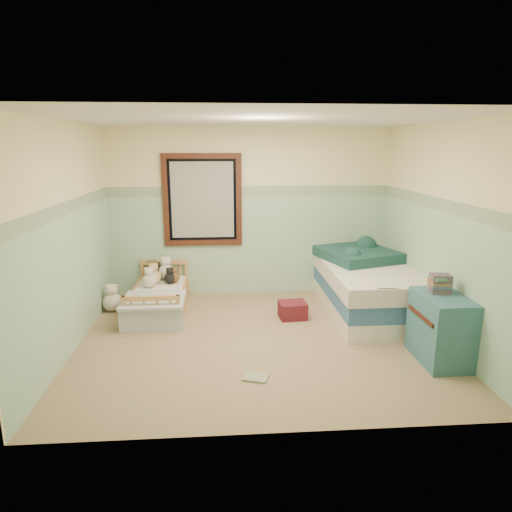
{
  "coord_description": "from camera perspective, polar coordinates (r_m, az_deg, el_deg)",
  "views": [
    {
      "loc": [
        -0.4,
        -4.92,
        2.22
      ],
      "look_at": [
        -0.01,
        0.35,
        0.93
      ],
      "focal_mm": 31.57,
      "sensor_mm": 36.0,
      "label": 1
    }
  ],
  "objects": [
    {
      "name": "red_pillow",
      "position": [
        6.03,
        4.67,
        -6.85
      ],
      "size": [
        0.37,
        0.33,
        0.22
      ],
      "primitive_type": "cube",
      "rotation": [
        0.0,
        0.0,
        0.08
      ],
      "color": "maroon",
      "rests_on": "floor"
    },
    {
      "name": "toddler_bed_frame",
      "position": [
        6.41,
        -12.15,
        -6.02
      ],
      "size": [
        0.72,
        1.44,
        0.18
      ],
      "primitive_type": "cube",
      "color": "#AE7841",
      "rests_on": "floor"
    },
    {
      "name": "extra_plush_2",
      "position": [
        6.6,
        -10.37,
        -2.68
      ],
      "size": [
        0.16,
        0.16,
        0.16
      ],
      "primitive_type": "sphere",
      "color": "brown",
      "rests_on": "toddler_mattress"
    },
    {
      "name": "patchwork_quilt",
      "position": [
        5.91,
        -12.84,
        -5.4
      ],
      "size": [
        0.78,
        0.72,
        0.03
      ],
      "primitive_type": "cube",
      "color": "#7398C7",
      "rests_on": "toddler_mattress"
    },
    {
      "name": "plush_bed_white",
      "position": [
        6.77,
        -11.32,
        -1.97
      ],
      "size": [
        0.23,
        0.23,
        0.23
      ],
      "primitive_type": "sphere",
      "color": "silver",
      "rests_on": "toddler_mattress"
    },
    {
      "name": "wall_front",
      "position": [
        3.3,
        2.95,
        -3.44
      ],
      "size": [
        4.2,
        0.04,
        2.5
      ],
      "primitive_type": "cube",
      "color": "beige",
      "rests_on": "floor"
    },
    {
      "name": "window_blinds",
      "position": [
        6.75,
        -6.8,
        7.05
      ],
      "size": [
        0.92,
        0.01,
        1.12
      ],
      "primitive_type": "cube",
      "color": "#B6B6AF",
      "rests_on": "window_frame"
    },
    {
      "name": "extra_plush_0",
      "position": [
        6.8,
        -12.53,
        -2.21
      ],
      "size": [
        0.18,
        0.18,
        0.18
      ],
      "primitive_type": "sphere",
      "color": "black",
      "rests_on": "toddler_mattress"
    },
    {
      "name": "floor_book",
      "position": [
        4.58,
        -0.03,
        -15.12
      ],
      "size": [
        0.28,
        0.25,
        0.02
      ],
      "primitive_type": "cube",
      "rotation": [
        0.0,
        0.0,
        -0.31
      ],
      "color": "gold",
      "rests_on": "floor"
    },
    {
      "name": "twin_mattress",
      "position": [
        6.34,
        13.86,
        -1.99
      ],
      "size": [
        1.13,
        2.22,
        0.22
      ],
      "primitive_type": "cube",
      "color": "silver",
      "rests_on": "twin_boxspring"
    },
    {
      "name": "toddler_mattress",
      "position": [
        6.36,
        -12.22,
        -4.73
      ],
      "size": [
        0.66,
        1.38,
        0.12
      ],
      "primitive_type": "cube",
      "color": "white",
      "rests_on": "toddler_bed_frame"
    },
    {
      "name": "teal_blanket",
      "position": [
        6.55,
        12.74,
        0.21
      ],
      "size": [
        1.18,
        1.21,
        0.14
      ],
      "primitive_type": "cube",
      "rotation": [
        0.0,
        0.0,
        0.31
      ],
      "color": "#0B2B26",
      "rests_on": "twin_mattress"
    },
    {
      "name": "book_stack",
      "position": [
        5.11,
        22.31,
        -3.25
      ],
      "size": [
        0.22,
        0.18,
        0.2
      ],
      "primitive_type": "cube",
      "rotation": [
        0.0,
        0.0,
        -0.12
      ],
      "color": "brown",
      "rests_on": "dresser"
    },
    {
      "name": "twin_boxspring",
      "position": [
        6.4,
        13.75,
        -3.89
      ],
      "size": [
        1.09,
        2.17,
        0.22
      ],
      "primitive_type": "cube",
      "color": "navy",
      "rests_on": "twin_bed_frame"
    },
    {
      "name": "twin_bed_frame",
      "position": [
        6.47,
        13.64,
        -5.75
      ],
      "size": [
        1.09,
        2.17,
        0.22
      ],
      "primitive_type": "cube",
      "color": "white",
      "rests_on": "floor"
    },
    {
      "name": "wall_left",
      "position": [
        5.3,
        -22.87,
        2.06
      ],
      "size": [
        0.04,
        3.6,
        2.5
      ],
      "primitive_type": "cube",
      "color": "beige",
      "rests_on": "floor"
    },
    {
      "name": "floor",
      "position": [
        5.42,
        0.39,
        -10.59
      ],
      "size": [
        4.2,
        3.6,
        0.02
      ],
      "primitive_type": "cube",
      "color": "#877551",
      "rests_on": "ground"
    },
    {
      "name": "wall_right",
      "position": [
        5.61,
        22.35,
        2.7
      ],
      "size": [
        0.04,
        3.6,
        2.5
      ],
      "primitive_type": "cube",
      "color": "beige",
      "rests_on": "floor"
    },
    {
      "name": "extra_plush_1",
      "position": [
        6.45,
        -13.36,
        -3.05
      ],
      "size": [
        0.2,
        0.2,
        0.2
      ],
      "primitive_type": "sphere",
      "color": "silver",
      "rests_on": "toddler_mattress"
    },
    {
      "name": "border_strip",
      "position": [
        6.75,
        -0.82,
        8.21
      ],
      "size": [
        4.2,
        0.01,
        0.15
      ],
      "primitive_type": "cube",
      "color": "#558060",
      "rests_on": "wall_back"
    },
    {
      "name": "wainscot_mint",
      "position": [
        6.88,
        -0.8,
        1.36
      ],
      "size": [
        4.2,
        0.01,
        1.5
      ],
      "primitive_type": "cube",
      "color": "#9CBBA2",
      "rests_on": "floor"
    },
    {
      "name": "plush_floor_tan",
      "position": [
        5.92,
        -15.64,
        -7.75
      ],
      "size": [
        0.21,
        0.21,
        0.21
      ],
      "primitive_type": "sphere",
      "color": "#DBB079",
      "rests_on": "floor"
    },
    {
      "name": "plush_bed_tan",
      "position": [
        6.59,
        -12.83,
        -2.61
      ],
      "size": [
        0.21,
        0.21,
        0.21
      ],
      "primitive_type": "sphere",
      "color": "#DBB079",
      "rests_on": "toddler_mattress"
    },
    {
      "name": "plush_bed_dark",
      "position": [
        6.56,
        -10.83,
        -2.78
      ],
      "size": [
        0.16,
        0.16,
        0.16
      ],
      "primitive_type": "sphere",
      "color": "black",
      "rests_on": "toddler_mattress"
    },
    {
      "name": "ceiling",
      "position": [
        4.95,
        0.44,
        17.05
      ],
      "size": [
        4.2,
        3.6,
        0.02
      ],
      "primitive_type": "cube",
      "color": "silver",
      "rests_on": "wall_back"
    },
    {
      "name": "plush_bed_brown",
      "position": [
        6.81,
        -12.98,
        -2.11
      ],
      "size": [
        0.2,
        0.2,
        0.2
      ],
      "primitive_type": "sphere",
      "color": "brown",
      "rests_on": "toddler_mattress"
    },
    {
      "name": "window_frame",
      "position": [
        6.74,
        -6.81,
        7.04
      ],
      "size": [
        1.16,
        0.06,
        1.36
      ],
      "primitive_type": "cube",
      "color": "#36150B",
      "rests_on": "wall_back"
    },
    {
      "name": "plush_floor_cream",
      "position": [
        6.56,
        -17.75,
        -5.56
      ],
      "size": [
        0.26,
        0.26,
        0.26
      ],
      "primitive_type": "sphere",
      "color": "silver",
      "rests_on": "floor"
    },
    {
      "name": "wall_back",
      "position": [
        6.81,
        -0.82,
        5.5
      ],
      "size": [
        4.2,
        0.04,
        2.5
      ],
      "primitive_type": "cube",
      "color": "beige",
      "rests_on": "floor"
    },
    {
      "name": "dresser",
      "position": [
        5.17,
        22.38,
        -8.49
      ],
      "size": [
        0.45,
        0.72,
        0.72
      ],
      "primitive_type": "cube",
      "color": "#376168",
      "rests_on": "floor"
    }
  ]
}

